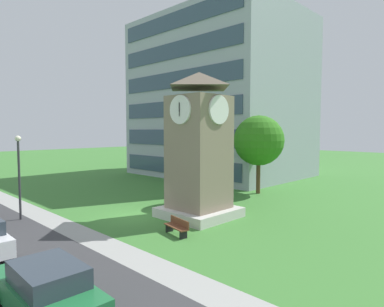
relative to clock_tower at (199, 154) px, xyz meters
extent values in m
plane|color=#3D7A33|center=(-3.21, -3.01, -4.10)|extent=(160.00, 160.00, 0.00)
cube|color=#9E9E99|center=(-3.21, -7.07, -4.10)|extent=(120.00, 1.60, 0.01)
cube|color=#9EA8B2|center=(-12.57, 17.27, 5.50)|extent=(19.48, 15.06, 19.20)
cube|color=#384C60|center=(-12.57, 9.70, -2.50)|extent=(17.93, 0.10, 1.80)
cube|color=#384C60|center=(-12.57, 9.70, 0.70)|extent=(17.93, 0.10, 1.80)
cube|color=#384C60|center=(-12.57, 9.70, 3.90)|extent=(17.93, 0.10, 1.80)
cube|color=#384C60|center=(-12.57, 9.70, 7.10)|extent=(17.93, 0.10, 1.80)
cube|color=#384C60|center=(-12.57, 9.70, 10.30)|extent=(17.93, 0.10, 1.80)
cube|color=#384C60|center=(-12.57, 9.70, 13.50)|extent=(17.93, 0.10, 1.80)
cube|color=gray|center=(-0.01, 0.01, -0.22)|extent=(3.18, 3.18, 7.78)
cube|color=beige|center=(-0.01, 0.01, -3.80)|extent=(4.30, 4.30, 0.60)
pyramid|color=#6A5D4D|center=(-0.01, 0.01, 4.67)|extent=(3.50, 3.50, 1.00)
cylinder|color=white|center=(-0.01, -1.65, 2.74)|extent=(1.75, 0.12, 1.75)
cylinder|color=white|center=(1.65, 0.01, 2.74)|extent=(0.12, 1.75, 1.75)
cube|color=black|center=(-0.01, -1.72, 2.90)|extent=(0.04, 0.08, 0.53)
cube|color=black|center=(-0.01, -1.73, 2.74)|extent=(0.05, 0.06, 0.79)
cube|color=brown|center=(1.75, -3.64, -3.65)|extent=(1.86, 0.83, 0.06)
cube|color=brown|center=(1.80, -3.42, -3.42)|extent=(1.77, 0.41, 0.40)
cube|color=black|center=(1.05, -3.50, -3.88)|extent=(0.16, 0.44, 0.45)
cube|color=black|center=(2.46, -3.78, -3.88)|extent=(0.16, 0.44, 0.45)
cylinder|color=#333338|center=(-7.52, -8.36, -1.65)|extent=(0.14, 0.14, 4.92)
sphere|color=#F2EFCC|center=(-7.52, -8.36, 0.99)|extent=(0.36, 0.36, 0.36)
cylinder|color=#513823|center=(-9.18, 9.71, -2.58)|extent=(0.30, 0.30, 3.05)
sphere|color=#275A26|center=(-9.18, 9.71, 0.18)|extent=(3.53, 3.53, 3.53)
cylinder|color=#513823|center=(-1.83, 3.13, -3.10)|extent=(0.30, 0.30, 2.02)
sphere|color=#30712E|center=(-1.83, 3.13, -0.81)|extent=(3.66, 3.66, 3.66)
cylinder|color=#513823|center=(-1.72, 9.52, -2.52)|extent=(0.36, 0.36, 3.16)
sphere|color=#2E731A|center=(-1.72, 9.52, 0.61)|extent=(4.43, 4.43, 4.43)
cylinder|color=black|center=(-0.92, -10.98, -3.77)|extent=(0.66, 0.23, 0.66)
cube|color=#1E6B38|center=(4.70, -11.68, -3.39)|extent=(4.74, 1.96, 0.76)
cube|color=#2D3842|center=(4.93, -11.68, -2.71)|extent=(2.38, 1.69, 0.60)
cylinder|color=black|center=(3.26, -10.73, -3.77)|extent=(0.66, 0.23, 0.66)
camera|label=1|loc=(14.54, -15.46, 1.49)|focal=31.05mm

